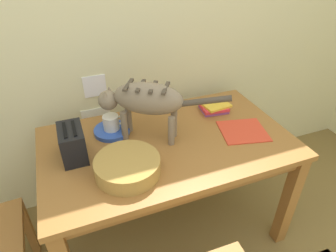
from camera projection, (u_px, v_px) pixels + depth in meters
wall_rear at (150, 19)px, 1.82m from camera, size 4.35×0.11×2.50m
dining_table at (168, 153)px, 1.70m from camera, size 1.39×0.81×0.73m
cat at (145, 101)px, 1.55m from camera, size 0.62×0.42×0.34m
saucer_bowl at (112, 131)px, 1.71m from camera, size 0.21×0.21×0.03m
coffee_mug at (112, 122)px, 1.68m from camera, size 0.13×0.09×0.09m
magazine at (243, 131)px, 1.72m from camera, size 0.31×0.29×0.01m
book_stack at (214, 107)px, 1.91m from camera, size 0.19×0.16×0.05m
wicker_basket at (128, 166)px, 1.41m from camera, size 0.32×0.32×0.08m
toaster at (73, 143)px, 1.49m from camera, size 0.12×0.20×0.18m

